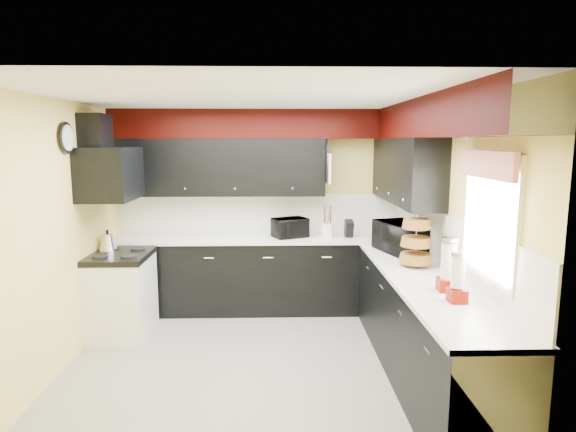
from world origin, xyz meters
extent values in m
plane|color=gray|center=(0.00, 0.00, 0.00)|extent=(3.60, 3.60, 0.00)
cube|color=#E0C666|center=(0.00, 1.80, 1.25)|extent=(3.60, 0.06, 2.50)
cube|color=#E0C666|center=(1.80, 0.00, 1.25)|extent=(0.06, 3.60, 2.50)
cube|color=#E0C666|center=(-1.80, 0.00, 1.25)|extent=(0.06, 3.60, 2.50)
cube|color=white|center=(0.00, 0.00, 2.50)|extent=(3.60, 3.60, 0.06)
cube|color=black|center=(0.00, 1.50, 0.45)|extent=(3.60, 0.60, 0.90)
cube|color=black|center=(1.50, -0.30, 0.45)|extent=(0.60, 3.00, 0.90)
cube|color=white|center=(0.00, 1.50, 0.92)|extent=(3.62, 0.64, 0.04)
cube|color=white|center=(1.50, -0.30, 0.92)|extent=(0.64, 3.02, 0.04)
cube|color=white|center=(0.00, 1.79, 1.19)|extent=(3.60, 0.02, 0.50)
cube|color=white|center=(1.79, 0.00, 1.19)|extent=(0.02, 3.60, 0.50)
cube|color=black|center=(-0.50, 1.62, 1.80)|extent=(2.60, 0.35, 0.70)
cube|color=black|center=(1.62, 0.90, 1.80)|extent=(0.35, 1.80, 0.70)
cube|color=black|center=(0.00, 1.62, 2.33)|extent=(3.60, 0.36, 0.35)
cube|color=black|center=(1.62, -0.18, 2.33)|extent=(0.36, 3.24, 0.35)
cube|color=white|center=(-1.50, 0.75, 0.43)|extent=(0.60, 0.75, 0.86)
cube|color=black|center=(-1.50, 0.75, 0.89)|extent=(0.62, 0.77, 0.06)
cube|color=black|center=(-1.55, 0.75, 1.78)|extent=(0.50, 0.78, 0.55)
cube|color=black|center=(-1.68, 0.75, 2.20)|extent=(0.24, 0.40, 0.40)
cube|color=red|center=(1.73, -0.90, 1.95)|extent=(0.04, 0.88, 0.20)
cube|color=white|center=(0.83, 1.30, 1.80)|extent=(0.03, 0.26, 0.35)
imported|color=black|center=(0.37, 1.49, 1.06)|extent=(0.51, 0.47, 0.24)
imported|color=black|center=(1.54, 0.66, 1.10)|extent=(0.55, 0.67, 0.32)
cylinder|color=white|center=(0.83, 1.47, 1.03)|extent=(0.21, 0.21, 0.17)
cube|color=black|center=(1.10, 1.47, 1.04)|extent=(0.10, 0.14, 0.21)
camera|label=1|loc=(0.19, -4.37, 2.12)|focal=30.00mm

